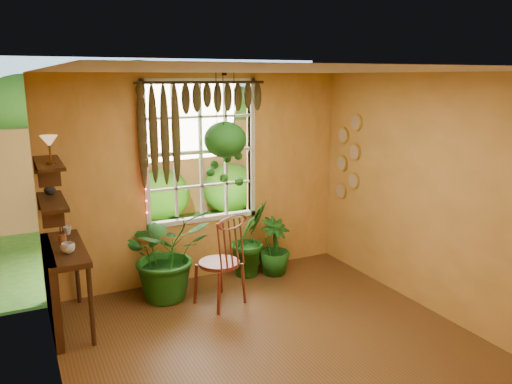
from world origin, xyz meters
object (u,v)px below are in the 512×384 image
Objects in this scene: hanging_basket at (225,142)px; counter_ledge at (56,279)px; windsor_chair at (222,274)px; potted_plant_left at (167,253)px; potted_plant_mid at (250,238)px.

counter_ledge is at bearing -172.90° from hanging_basket.
windsor_chair reaches higher than counter_ledge.
potted_plant_left is 0.83× the size of hanging_basket.
counter_ledge is 1.17× the size of potted_plant_mid.
counter_ledge is 0.87× the size of hanging_basket.
hanging_basket is (2.08, 0.26, 1.31)m from counter_ledge.
windsor_chair is at bearing -8.14° from counter_ledge.
potted_plant_mid is 1.42m from hanging_basket.
windsor_chair is 0.94× the size of hanging_basket.
windsor_chair is at bearing -41.98° from potted_plant_left.
hanging_basket reaches higher than counter_ledge.
counter_ledge is at bearing -170.71° from potted_plant_left.
potted_plant_left is 1.52m from hanging_basket.
counter_ledge is 2.47m from hanging_basket.
hanging_basket reaches higher than potted_plant_mid.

